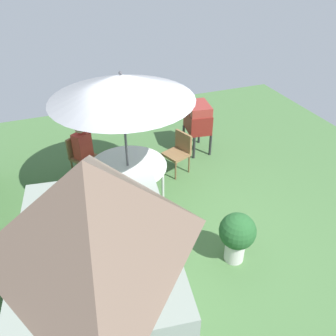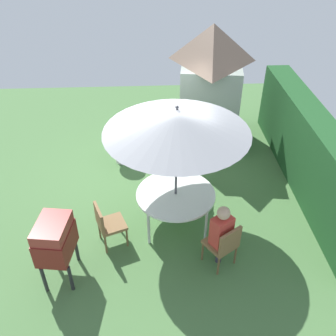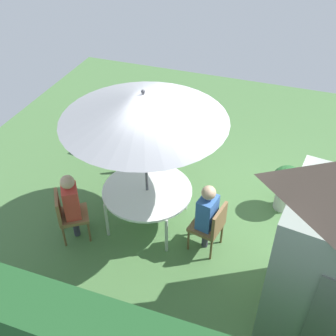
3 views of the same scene
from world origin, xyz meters
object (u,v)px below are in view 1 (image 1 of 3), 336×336
bbq_grill (198,118)px  person_in_red (82,144)px  potted_plant_by_shed (237,234)px  chair_far_side (133,215)px  patio_table (128,167)px  person_in_blue (132,199)px  chair_near_shed (81,154)px  patio_umbrella (121,87)px  chair_toward_hedge (179,150)px  garden_shed (102,285)px

bbq_grill → person_in_red: bearing=93.1°
potted_plant_by_shed → chair_far_side: bearing=53.9°
patio_table → person_in_blue: 1.10m
chair_far_side → chair_near_shed: bearing=12.7°
patio_umbrella → person_in_blue: bearing=168.8°
bbq_grill → chair_toward_hedge: (-0.67, 0.73, -0.33)m
chair_far_side → patio_umbrella: bearing=-11.2°
chair_far_side → potted_plant_by_shed: bearing=-126.1°
person_in_red → garden_shed: bearing=175.2°
chair_near_shed → potted_plant_by_shed: (-3.24, -1.87, 0.01)m
garden_shed → person_in_blue: size_ratio=2.34×
patio_umbrella → chair_far_side: bearing=168.8°
patio_table → bbq_grill: size_ratio=1.23×
potted_plant_by_shed → person_in_blue: person_in_blue is taller
patio_table → person_in_red: bearing=34.0°
potted_plant_by_shed → person_in_red: (3.17, 1.82, 0.25)m
chair_far_side → person_in_blue: bearing=-11.2°
garden_shed → patio_table: garden_shed is taller
patio_umbrella → potted_plant_by_shed: bearing=-152.2°
chair_toward_hedge → potted_plant_by_shed: chair_toward_hedge is taller
person_in_blue → patio_umbrella: bearing=-11.2°
potted_plant_by_shed → chair_toward_hedge: bearing=-2.5°
patio_table → chair_toward_hedge: chair_toward_hedge is taller
chair_near_shed → chair_far_side: 2.30m
patio_table → person_in_red: 1.23m
garden_shed → bbq_grill: garden_shed is taller
garden_shed → patio_table: 3.38m
chair_far_side → person_in_red: bearing=11.9°
garden_shed → chair_far_side: size_ratio=3.28×
chair_far_side → person_in_red: person_in_red is taller
garden_shed → bbq_grill: bearing=-35.3°
garden_shed → bbq_grill: (4.27, -3.02, -0.66)m
garden_shed → patio_umbrella: bearing=-18.4°
patio_umbrella → chair_toward_hedge: 2.21m
chair_toward_hedge → chair_far_side: bearing=138.1°
chair_near_shed → potted_plant_by_shed: bearing=-150.0°
person_in_blue → person_in_red: bearing=12.8°
garden_shed → chair_near_shed: garden_shed is taller
person_in_red → person_in_blue: same height
chair_near_shed → person_in_red: 0.28m
potted_plant_by_shed → chair_near_shed: bearing=30.0°
chair_near_shed → person_in_red: (-0.07, -0.05, 0.26)m
garden_shed → person_in_blue: garden_shed is taller
bbq_grill → patio_umbrella: bearing=120.3°
chair_far_side → chair_toward_hedge: size_ratio=1.00×
garden_shed → person_in_blue: (2.03, -0.82, -0.72)m
garden_shed → potted_plant_by_shed: size_ratio=3.32×
patio_table → person_in_blue: bearing=168.8°
chair_near_shed → potted_plant_by_shed: chair_near_shed is taller
bbq_grill → chair_near_shed: bearing=91.5°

